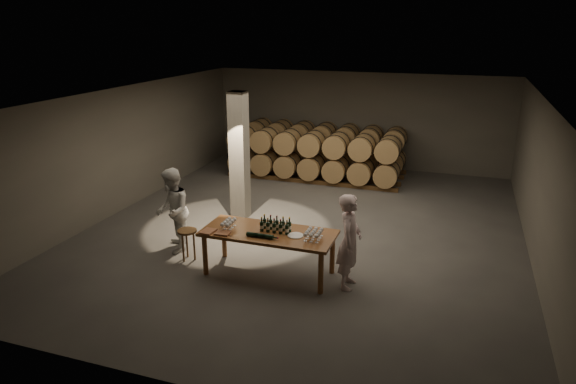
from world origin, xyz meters
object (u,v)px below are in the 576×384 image
(tasting_table, at_px, (269,237))
(bottle_cluster, at_px, (276,226))
(notebook_near, at_px, (223,233))
(stool, at_px, (187,235))
(plate, at_px, (296,236))
(person_woman, at_px, (172,211))
(person_man, at_px, (349,241))

(tasting_table, distance_m, bottle_cluster, 0.25)
(notebook_near, bearing_deg, tasting_table, 23.42)
(notebook_near, relative_size, stool, 0.41)
(bottle_cluster, xyz_separation_m, notebook_near, (-0.92, -0.45, -0.09))
(bottle_cluster, bearing_deg, notebook_near, -154.24)
(plate, relative_size, stool, 0.46)
(plate, relative_size, notebook_near, 1.11)
(plate, distance_m, notebook_near, 1.41)
(tasting_table, bearing_deg, person_woman, 171.07)
(notebook_near, bearing_deg, stool, 154.86)
(stool, xyz_separation_m, person_man, (3.43, -0.03, 0.37))
(bottle_cluster, height_order, person_woman, person_woman)
(person_woman, bearing_deg, stool, 28.32)
(tasting_table, height_order, bottle_cluster, bottle_cluster)
(bottle_cluster, height_order, stool, bottle_cluster)
(tasting_table, height_order, person_woman, person_woman)
(stool, distance_m, person_man, 3.45)
(bottle_cluster, xyz_separation_m, person_woman, (-2.48, 0.31, -0.08))
(person_man, bearing_deg, bottle_cluster, 86.76)
(notebook_near, height_order, stool, notebook_near)
(stool, distance_m, person_woman, 0.72)
(tasting_table, xyz_separation_m, person_man, (1.60, 0.01, 0.12))
(tasting_table, height_order, person_man, person_man)
(plate, relative_size, person_woman, 0.17)
(person_man, xyz_separation_m, person_woman, (-3.95, 0.36, 0.01))
(plate, distance_m, stool, 2.42)
(person_woman, bearing_deg, plate, 52.66)
(tasting_table, relative_size, bottle_cluster, 4.37)
(person_man, height_order, person_woman, person_woman)
(plate, height_order, notebook_near, notebook_near)
(tasting_table, distance_m, stool, 1.85)
(plate, xyz_separation_m, person_man, (1.03, 0.04, 0.01))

